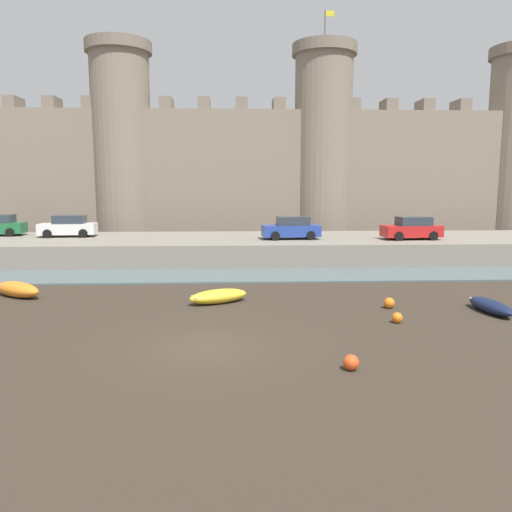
{
  "coord_description": "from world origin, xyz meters",
  "views": [
    {
      "loc": [
        0.93,
        -16.33,
        5.47
      ],
      "look_at": [
        1.86,
        4.39,
        2.5
      ],
      "focal_mm": 35.0,
      "sensor_mm": 36.0,
      "label": 1
    }
  ],
  "objects_px": {
    "rowboat_foreground_left": "(18,289)",
    "car_quay_centre_east": "(68,226)",
    "car_quay_east": "(412,229)",
    "car_quay_centre_west": "(291,228)",
    "rowboat_near_channel_left": "(218,296)",
    "mooring_buoy_near_shore": "(389,303)",
    "mooring_buoy_off_centre": "(397,318)",
    "rowboat_midflat_right": "(490,306)",
    "mooring_buoy_mid_mud": "(351,362)"
  },
  "relations": [
    {
      "from": "rowboat_foreground_left",
      "to": "car_quay_centre_east",
      "type": "distance_m",
      "value": 13.74
    },
    {
      "from": "car_quay_east",
      "to": "car_quay_centre_east",
      "type": "bearing_deg",
      "value": 173.31
    },
    {
      "from": "rowboat_foreground_left",
      "to": "car_quay_centre_west",
      "type": "relative_size",
      "value": 0.72
    },
    {
      "from": "rowboat_near_channel_left",
      "to": "car_quay_centre_east",
      "type": "distance_m",
      "value": 19.29
    },
    {
      "from": "mooring_buoy_near_shore",
      "to": "car_quay_centre_east",
      "type": "height_order",
      "value": "car_quay_centre_east"
    },
    {
      "from": "mooring_buoy_near_shore",
      "to": "mooring_buoy_off_centre",
      "type": "bearing_deg",
      "value": -100.06
    },
    {
      "from": "mooring_buoy_off_centre",
      "to": "car_quay_centre_west",
      "type": "distance_m",
      "value": 16.88
    },
    {
      "from": "rowboat_midflat_right",
      "to": "mooring_buoy_mid_mud",
      "type": "distance_m",
      "value": 9.93
    },
    {
      "from": "rowboat_near_channel_left",
      "to": "rowboat_midflat_right",
      "type": "bearing_deg",
      "value": -10.96
    },
    {
      "from": "mooring_buoy_near_shore",
      "to": "car_quay_centre_east",
      "type": "distance_m",
      "value": 25.54
    },
    {
      "from": "car_quay_east",
      "to": "car_quay_centre_west",
      "type": "bearing_deg",
      "value": 175.92
    },
    {
      "from": "rowboat_midflat_right",
      "to": "mooring_buoy_near_shore",
      "type": "xyz_separation_m",
      "value": [
        -4.13,
        0.94,
        -0.06
      ]
    },
    {
      "from": "rowboat_midflat_right",
      "to": "rowboat_foreground_left",
      "type": "bearing_deg",
      "value": 169.5
    },
    {
      "from": "car_quay_centre_east",
      "to": "car_quay_centre_west",
      "type": "bearing_deg",
      "value": -8.04
    },
    {
      "from": "rowboat_midflat_right",
      "to": "mooring_buoy_near_shore",
      "type": "relative_size",
      "value": 5.95
    },
    {
      "from": "car_quay_centre_west",
      "to": "rowboat_near_channel_left",
      "type": "bearing_deg",
      "value": -110.81
    },
    {
      "from": "mooring_buoy_off_centre",
      "to": "car_quay_centre_east",
      "type": "distance_m",
      "value": 26.84
    },
    {
      "from": "mooring_buoy_mid_mud",
      "to": "rowboat_near_channel_left",
      "type": "bearing_deg",
      "value": 115.76
    },
    {
      "from": "mooring_buoy_near_shore",
      "to": "mooring_buoy_mid_mud",
      "type": "bearing_deg",
      "value": -115.18
    },
    {
      "from": "rowboat_midflat_right",
      "to": "car_quay_centre_east",
      "type": "relative_size",
      "value": 0.69
    },
    {
      "from": "rowboat_foreground_left",
      "to": "mooring_buoy_mid_mud",
      "type": "xyz_separation_m",
      "value": [
        14.09,
        -10.43,
        -0.16
      ]
    },
    {
      "from": "mooring_buoy_near_shore",
      "to": "car_quay_centre_east",
      "type": "xyz_separation_m",
      "value": [
        -19.33,
        16.56,
        2.12
      ]
    },
    {
      "from": "mooring_buoy_mid_mud",
      "to": "car_quay_centre_west",
      "type": "xyz_separation_m",
      "value": [
        0.7,
        21.56,
        2.13
      ]
    },
    {
      "from": "rowboat_near_channel_left",
      "to": "car_quay_centre_east",
      "type": "height_order",
      "value": "car_quay_centre_east"
    },
    {
      "from": "rowboat_foreground_left",
      "to": "mooring_buoy_mid_mud",
      "type": "bearing_deg",
      "value": -36.5
    },
    {
      "from": "rowboat_near_channel_left",
      "to": "car_quay_centre_east",
      "type": "relative_size",
      "value": 0.72
    },
    {
      "from": "car_quay_centre_east",
      "to": "mooring_buoy_off_centre",
      "type": "bearing_deg",
      "value": -45.01
    },
    {
      "from": "car_quay_centre_east",
      "to": "mooring_buoy_mid_mud",
      "type": "bearing_deg",
      "value": -56.41
    },
    {
      "from": "car_quay_east",
      "to": "mooring_buoy_near_shore",
      "type": "bearing_deg",
      "value": -113.19
    },
    {
      "from": "rowboat_midflat_right",
      "to": "car_quay_east",
      "type": "xyz_separation_m",
      "value": [
        1.7,
        14.54,
        2.07
      ]
    },
    {
      "from": "rowboat_foreground_left",
      "to": "rowboat_midflat_right",
      "type": "bearing_deg",
      "value": -10.5
    },
    {
      "from": "rowboat_foreground_left",
      "to": "car_quay_east",
      "type": "height_order",
      "value": "car_quay_east"
    },
    {
      "from": "rowboat_near_channel_left",
      "to": "car_quay_centre_west",
      "type": "bearing_deg",
      "value": 69.19
    },
    {
      "from": "rowboat_foreground_left",
      "to": "car_quay_east",
      "type": "bearing_deg",
      "value": 24.24
    },
    {
      "from": "mooring_buoy_mid_mud",
      "to": "mooring_buoy_off_centre",
      "type": "relative_size",
      "value": 1.11
    },
    {
      "from": "rowboat_foreground_left",
      "to": "mooring_buoy_near_shore",
      "type": "height_order",
      "value": "rowboat_foreground_left"
    },
    {
      "from": "rowboat_midflat_right",
      "to": "car_quay_centre_west",
      "type": "relative_size",
      "value": 0.69
    },
    {
      "from": "mooring_buoy_near_shore",
      "to": "rowboat_foreground_left",
      "type": "bearing_deg",
      "value": 170.05
    },
    {
      "from": "mooring_buoy_near_shore",
      "to": "car_quay_centre_west",
      "type": "distance_m",
      "value": 14.63
    },
    {
      "from": "mooring_buoy_off_centre",
      "to": "mooring_buoy_near_shore",
      "type": "xyz_separation_m",
      "value": [
        0.42,
        2.36,
        0.03
      ]
    },
    {
      "from": "rowboat_midflat_right",
      "to": "rowboat_foreground_left",
      "type": "height_order",
      "value": "rowboat_foreground_left"
    },
    {
      "from": "car_quay_east",
      "to": "rowboat_foreground_left",
      "type": "bearing_deg",
      "value": -155.76
    },
    {
      "from": "rowboat_near_channel_left",
      "to": "mooring_buoy_mid_mud",
      "type": "xyz_separation_m",
      "value": [
        4.19,
        -8.69,
        -0.1
      ]
    },
    {
      "from": "rowboat_near_channel_left",
      "to": "mooring_buoy_near_shore",
      "type": "relative_size",
      "value": 6.21
    },
    {
      "from": "mooring_buoy_off_centre",
      "to": "car_quay_centre_west",
      "type": "height_order",
      "value": "car_quay_centre_west"
    },
    {
      "from": "rowboat_midflat_right",
      "to": "car_quay_centre_west",
      "type": "bearing_deg",
      "value": 114.43
    },
    {
      "from": "mooring_buoy_mid_mud",
      "to": "mooring_buoy_off_centre",
      "type": "height_order",
      "value": "mooring_buoy_mid_mud"
    },
    {
      "from": "rowboat_midflat_right",
      "to": "mooring_buoy_mid_mud",
      "type": "bearing_deg",
      "value": -139.79
    },
    {
      "from": "mooring_buoy_near_shore",
      "to": "rowboat_near_channel_left",
      "type": "bearing_deg",
      "value": 170.05
    },
    {
      "from": "car_quay_centre_east",
      "to": "car_quay_east",
      "type": "xyz_separation_m",
      "value": [
        25.16,
        -2.95,
        0.0
      ]
    }
  ]
}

